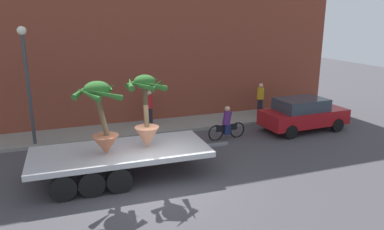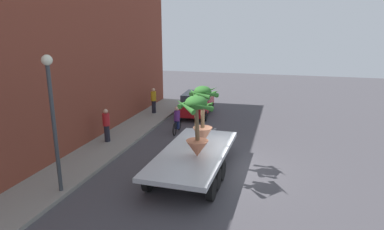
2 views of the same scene
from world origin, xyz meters
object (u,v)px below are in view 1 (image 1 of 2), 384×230
(pedestrian_near_gate, at_px, (149,107))
(street_lamp, at_px, (26,71))
(potted_palm_rear, at_px, (101,116))
(potted_palm_middle, at_px, (146,112))
(flatbed_trailer, at_px, (114,156))
(parked_car, at_px, (303,114))
(cyclist, at_px, (227,124))
(pedestrian_far_left, at_px, (260,98))

(pedestrian_near_gate, height_order, street_lamp, street_lamp)
(potted_palm_rear, height_order, potted_palm_middle, potted_palm_middle)
(flatbed_trailer, relative_size, potted_palm_rear, 2.87)
(pedestrian_near_gate, bearing_deg, parked_car, -23.55)
(cyclist, bearing_deg, pedestrian_near_gate, 134.89)
(pedestrian_near_gate, height_order, pedestrian_far_left, same)
(flatbed_trailer, bearing_deg, pedestrian_near_gate, 64.19)
(parked_car, xyz_separation_m, street_lamp, (-12.00, 1.92, 2.40))
(potted_palm_rear, bearing_deg, flatbed_trailer, 38.58)
(pedestrian_far_left, bearing_deg, street_lamp, -175.43)
(potted_palm_middle, bearing_deg, pedestrian_near_gate, 75.54)
(parked_car, distance_m, pedestrian_far_left, 2.91)
(potted_palm_rear, height_order, pedestrian_near_gate, potted_palm_rear)
(potted_palm_middle, xyz_separation_m, parked_car, (8.17, 2.40, -1.42))
(pedestrian_near_gate, bearing_deg, potted_palm_rear, -117.58)
(cyclist, bearing_deg, street_lamp, 167.36)
(cyclist, height_order, parked_car, parked_car)
(parked_car, xyz_separation_m, pedestrian_near_gate, (-6.79, 2.96, 0.22))
(flatbed_trailer, distance_m, pedestrian_far_left, 10.00)
(potted_palm_rear, distance_m, pedestrian_near_gate, 6.30)
(pedestrian_near_gate, distance_m, street_lamp, 5.75)
(flatbed_trailer, relative_size, street_lamp, 1.44)
(pedestrian_far_left, bearing_deg, cyclist, -140.35)
(potted_palm_rear, relative_size, pedestrian_far_left, 1.42)
(potted_palm_middle, height_order, pedestrian_far_left, potted_palm_middle)
(flatbed_trailer, xyz_separation_m, potted_palm_rear, (-0.34, -0.28, 1.51))
(parked_car, distance_m, pedestrian_near_gate, 7.41)
(potted_palm_middle, height_order, parked_car, potted_palm_middle)
(cyclist, height_order, pedestrian_far_left, pedestrian_far_left)
(pedestrian_near_gate, xyz_separation_m, pedestrian_far_left, (6.10, -0.14, 0.00))
(pedestrian_near_gate, xyz_separation_m, street_lamp, (-5.21, -1.04, 2.19))
(flatbed_trailer, xyz_separation_m, cyclist, (5.35, 2.35, -0.11))
(parked_car, bearing_deg, street_lamp, 170.92)
(potted_palm_rear, relative_size, pedestrian_near_gate, 1.42)
(potted_palm_rear, relative_size, potted_palm_middle, 0.96)
(cyclist, bearing_deg, potted_palm_middle, -149.24)
(flatbed_trailer, height_order, street_lamp, street_lamp)
(potted_palm_middle, relative_size, cyclist, 1.37)
(cyclist, height_order, street_lamp, street_lamp)
(flatbed_trailer, bearing_deg, potted_palm_rear, -141.42)
(flatbed_trailer, height_order, potted_palm_middle, potted_palm_middle)
(cyclist, bearing_deg, potted_palm_rear, -155.21)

